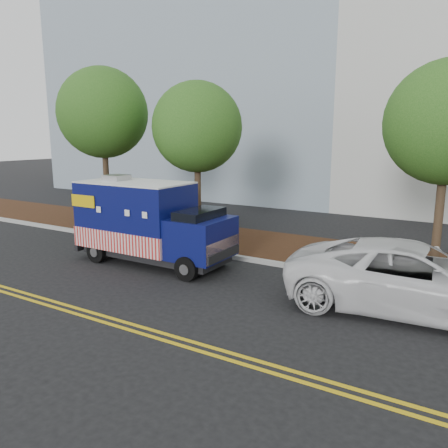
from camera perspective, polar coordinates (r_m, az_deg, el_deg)
The scene contains 11 objects.
ground at distance 15.20m, azimuth -7.95°, elevation -4.72°, with size 120.00×120.00×0.00m, color black.
curb at distance 16.25m, azimuth -4.86°, elevation -3.31°, with size 120.00×0.18×0.15m, color #9E9E99.
mulch_strip at distance 17.94m, azimuth -0.94°, elevation -1.85°, with size 120.00×4.00×0.15m, color black.
centerline_near at distance 12.25m, azimuth -21.27°, elevation -9.43°, with size 120.00×0.10×0.01m, color gold.
centerline_far at distance 12.11m, azimuth -22.21°, elevation -9.74°, with size 120.00×0.10×0.01m, color gold.
tree_a at distance 20.23m, azimuth -15.54°, elevation 13.77°, with size 3.90×3.90×7.12m.
tree_b at distance 17.68m, azimuth -3.54°, elevation 12.48°, with size 3.57×3.57×6.33m.
tree_c at distance 14.63m, azimuth 27.21°, elevation 11.64°, with size 3.65×3.65×6.41m.
sign_post at distance 18.98m, azimuth -15.49°, elevation 1.94°, with size 0.06×0.06×2.40m, color #473828.
food_truck at distance 14.78m, azimuth -10.03°, elevation -0.02°, with size 5.51×2.14×2.89m.
white_car at distance 11.56m, azimuth 23.55°, elevation -6.49°, with size 2.79×6.04×1.68m, color silver.
Camera 1 is at (9.23, -11.32, 4.22)m, focal length 35.00 mm.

